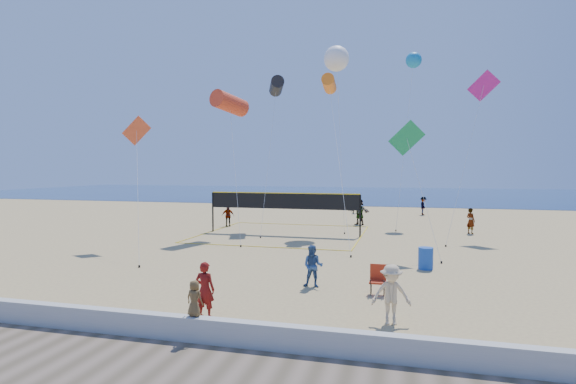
% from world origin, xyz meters
% --- Properties ---
extents(ground, '(120.00, 120.00, 0.00)m').
position_xyz_m(ground, '(0.00, 0.00, 0.00)').
color(ground, tan).
rests_on(ground, ground).
extents(ocean, '(140.00, 50.00, 0.03)m').
position_xyz_m(ocean, '(0.00, 62.00, 0.01)').
color(ocean, navy).
rests_on(ocean, ground).
extents(seawall, '(32.00, 0.30, 0.60)m').
position_xyz_m(seawall, '(0.00, -3.00, 0.30)').
color(seawall, beige).
rests_on(seawall, ground).
extents(boardwalk, '(32.00, 3.60, 0.03)m').
position_xyz_m(boardwalk, '(0.00, -5.00, 0.01)').
color(boardwalk, '#6F5C4C').
rests_on(boardwalk, ground).
extents(woman, '(0.59, 0.40, 1.58)m').
position_xyz_m(woman, '(-0.82, -1.33, 0.79)').
color(woman, maroon).
rests_on(woman, ground).
extents(toddler, '(0.46, 0.33, 0.87)m').
position_xyz_m(toddler, '(-0.34, -2.94, 1.04)').
color(toddler, brown).
rests_on(toddler, seawall).
extents(bystander_a, '(0.72, 0.56, 1.48)m').
position_xyz_m(bystander_a, '(1.47, 2.59, 0.74)').
color(bystander_a, '#335281').
rests_on(bystander_a, ground).
extents(bystander_b, '(1.11, 0.73, 1.61)m').
position_xyz_m(bystander_b, '(4.23, -0.57, 0.81)').
color(bystander_b, '#CFB48A').
rests_on(bystander_b, ground).
extents(far_person_0, '(0.96, 0.68, 1.52)m').
position_xyz_m(far_person_0, '(-7.77, 17.40, 0.76)').
color(far_person_0, gray).
rests_on(far_person_0, ground).
extents(far_person_1, '(1.86, 1.28, 1.92)m').
position_xyz_m(far_person_1, '(1.36, 20.59, 0.96)').
color(far_person_1, gray).
rests_on(far_person_1, ground).
extents(far_person_2, '(0.70, 0.71, 1.65)m').
position_xyz_m(far_person_2, '(8.67, 17.79, 0.83)').
color(far_person_2, gray).
rests_on(far_person_2, ground).
extents(far_person_3, '(0.81, 0.65, 1.58)m').
position_xyz_m(far_person_3, '(0.25, 28.98, 0.79)').
color(far_person_3, gray).
rests_on(far_person_3, ground).
extents(far_person_4, '(0.79, 1.15, 1.64)m').
position_xyz_m(far_person_4, '(6.22, 29.15, 0.82)').
color(far_person_4, gray).
rests_on(far_person_4, ground).
extents(camp_chair, '(0.53, 0.66, 1.09)m').
position_xyz_m(camp_chair, '(3.72, 2.24, 0.55)').
color(camp_chair, '#A82913').
rests_on(camp_chair, ground).
extents(trash_barrel, '(0.73, 0.73, 0.90)m').
position_xyz_m(trash_barrel, '(5.43, 6.55, 0.45)').
color(trash_barrel, '#1B4BB2').
rests_on(trash_barrel, ground).
extents(volleyball_net, '(9.94, 9.79, 2.65)m').
position_xyz_m(volleyball_net, '(-2.88, 14.65, 1.83)').
color(volleyball_net, black).
rests_on(volleyball_net, ground).
extents(kite_0, '(3.19, 5.55, 8.94)m').
position_xyz_m(kite_0, '(-6.05, 13.62, 8.21)').
color(kite_0, red).
rests_on(kite_0, ground).
extents(kite_1, '(1.65, 6.99, 10.66)m').
position_xyz_m(kite_1, '(-4.41, 18.48, 10.05)').
color(kite_1, black).
rests_on(kite_1, ground).
extents(kite_2, '(2.96, 9.33, 10.21)m').
position_xyz_m(kite_2, '(-0.28, 16.47, 9.66)').
color(kite_2, orange).
rests_on(kite_2, ground).
extents(kite_3, '(4.08, 5.18, 7.01)m').
position_xyz_m(kite_3, '(-9.30, 8.49, 5.88)').
color(kite_3, '#F75528').
rests_on(kite_3, ground).
extents(kite_4, '(2.45, 1.96, 6.49)m').
position_xyz_m(kite_4, '(4.67, 9.58, 5.41)').
color(kite_4, '#1C974D').
rests_on(kite_4, ground).
extents(kite_5, '(3.50, 5.37, 10.25)m').
position_xyz_m(kite_5, '(9.11, 17.30, 8.89)').
color(kite_5, '#C71D84').
rests_on(kite_5, ground).
extents(kite_6, '(1.86, 3.08, 12.42)m').
position_xyz_m(kite_6, '(-0.01, 17.80, 11.57)').
color(kite_6, white).
rests_on(kite_6, ground).
extents(kite_7, '(1.82, 6.28, 13.04)m').
position_xyz_m(kite_7, '(5.10, 23.30, 12.42)').
color(kite_7, '#1582C1').
rests_on(kite_7, ground).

